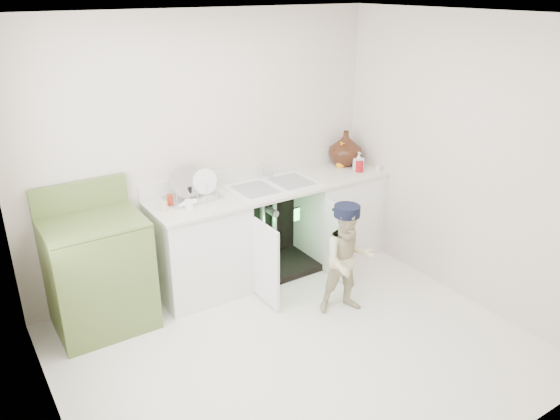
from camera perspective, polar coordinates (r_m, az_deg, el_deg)
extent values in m
plane|color=silver|center=(4.48, 1.77, -14.28)|extent=(3.50, 3.50, 0.00)
cube|color=beige|center=(5.09, -7.77, 6.02)|extent=(3.50, 2.50, 0.02)
cube|color=beige|center=(2.89, 19.47, -8.69)|extent=(3.50, 2.50, 0.02)
cube|color=beige|center=(3.27, -24.12, -5.62)|extent=(2.50, 3.00, 0.02)
cube|color=beige|center=(5.02, 18.67, 4.77)|extent=(2.50, 3.00, 0.02)
plane|color=white|center=(3.58, 2.28, 19.59)|extent=(3.50, 3.50, 0.00)
cube|color=white|center=(5.04, -8.35, -4.23)|extent=(0.80, 0.60, 0.86)
cube|color=white|center=(5.81, 6.03, -0.34)|extent=(0.80, 0.60, 0.86)
cube|color=black|center=(5.59, -2.12, -1.19)|extent=(0.80, 0.06, 0.86)
cube|color=black|center=(5.56, -0.62, -5.91)|extent=(0.80, 0.60, 0.06)
cylinder|color=gray|center=(5.42, -1.83, -1.77)|extent=(0.05, 0.05, 0.70)
cylinder|color=gray|center=(5.48, -0.58, -1.44)|extent=(0.05, 0.05, 0.70)
cylinder|color=gray|center=(5.34, -0.93, -0.13)|extent=(0.07, 0.18, 0.07)
cube|color=white|center=(4.83, -1.46, -5.68)|extent=(0.03, 0.40, 0.76)
cube|color=white|center=(5.24, 6.02, -3.38)|extent=(0.02, 0.40, 0.76)
cube|color=white|center=(5.21, -0.66, 2.38)|extent=(2.44, 0.64, 0.03)
cube|color=white|center=(5.41, -2.32, 4.17)|extent=(2.44, 0.02, 0.15)
cube|color=white|center=(5.20, -0.66, 2.48)|extent=(0.85, 0.55, 0.02)
cube|color=gray|center=(5.10, -2.61, 2.15)|extent=(0.34, 0.40, 0.01)
cube|color=gray|center=(5.30, 1.21, 3.00)|extent=(0.34, 0.40, 0.01)
cylinder|color=silver|center=(5.35, -1.93, 4.12)|extent=(0.03, 0.03, 0.17)
cylinder|color=silver|center=(5.27, -1.60, 4.72)|extent=(0.02, 0.14, 0.02)
cylinder|color=silver|center=(5.42, -0.93, 3.82)|extent=(0.04, 0.04, 0.06)
cylinder|color=white|center=(5.76, 10.57, 0.45)|extent=(0.01, 0.01, 0.70)
cube|color=white|center=(5.69, 10.23, 4.28)|extent=(0.04, 0.02, 0.06)
cube|color=silver|center=(4.95, -9.09, 1.30)|extent=(0.48, 0.32, 0.02)
cylinder|color=silver|center=(4.92, -9.70, 2.21)|extent=(0.30, 0.11, 0.29)
cylinder|color=white|center=(4.97, -7.81, 2.41)|extent=(0.24, 0.06, 0.23)
cylinder|color=silver|center=(4.77, -10.75, 1.37)|extent=(0.01, 0.01, 0.14)
cylinder|color=silver|center=(4.80, -9.70, 1.61)|extent=(0.01, 0.01, 0.14)
cylinder|color=silver|center=(4.84, -8.66, 1.83)|extent=(0.01, 0.01, 0.14)
cylinder|color=silver|center=(4.88, -7.64, 2.06)|extent=(0.01, 0.01, 0.14)
cylinder|color=silver|center=(4.91, -6.63, 2.28)|extent=(0.01, 0.01, 0.14)
imported|color=#412312|center=(5.81, 6.85, 6.44)|extent=(0.35, 0.35, 0.37)
imported|color=orange|center=(5.74, 6.40, 5.76)|extent=(0.10, 0.10, 0.27)
imported|color=white|center=(5.70, 8.22, 5.10)|extent=(0.08, 0.08, 0.18)
cylinder|color=#A70E15|center=(5.64, 8.30, 4.52)|extent=(0.08, 0.08, 0.11)
cylinder|color=#A2240D|center=(4.82, -11.42, 1.04)|extent=(0.05, 0.05, 0.10)
cylinder|color=beige|center=(4.73, -12.08, 0.40)|extent=(0.06, 0.06, 0.08)
cylinder|color=black|center=(4.92, -9.42, 1.78)|extent=(0.04, 0.04, 0.12)
cube|color=white|center=(4.70, -9.52, 0.55)|extent=(0.05, 0.05, 0.09)
cube|color=#5C7131|center=(4.75, -18.36, -6.51)|extent=(0.77, 0.65, 0.94)
cube|color=#5C7131|center=(4.54, -19.10, -1.17)|extent=(0.77, 0.65, 0.02)
cube|color=#5C7131|center=(4.76, -20.20, 1.41)|extent=(0.77, 0.06, 0.24)
cylinder|color=black|center=(4.37, -20.97, -2.51)|extent=(0.17, 0.17, 0.02)
cylinder|color=silver|center=(4.36, -20.99, -2.36)|extent=(0.20, 0.20, 0.01)
cylinder|color=black|center=(4.66, -21.89, -1.07)|extent=(0.17, 0.17, 0.02)
cylinder|color=silver|center=(4.65, -21.91, -0.94)|extent=(0.20, 0.20, 0.01)
cylinder|color=black|center=(4.44, -16.16, -1.41)|extent=(0.17, 0.17, 0.02)
cylinder|color=silver|center=(4.44, -16.18, -1.27)|extent=(0.20, 0.20, 0.01)
cylinder|color=black|center=(4.73, -17.36, -0.07)|extent=(0.17, 0.17, 0.02)
cylinder|color=silver|center=(4.73, -17.38, 0.07)|extent=(0.20, 0.20, 0.01)
imported|color=beige|center=(4.73, 7.13, -5.25)|extent=(0.57, 0.51, 0.98)
cylinder|color=black|center=(4.54, 7.40, -0.14)|extent=(0.28, 0.28, 0.09)
cube|color=black|center=(4.64, 6.97, -0.07)|extent=(0.19, 0.14, 0.01)
cube|color=black|center=(5.02, 1.72, -0.45)|extent=(0.07, 0.01, 0.14)
cube|color=#26F23F|center=(5.01, 1.77, -0.48)|extent=(0.06, 0.00, 0.12)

